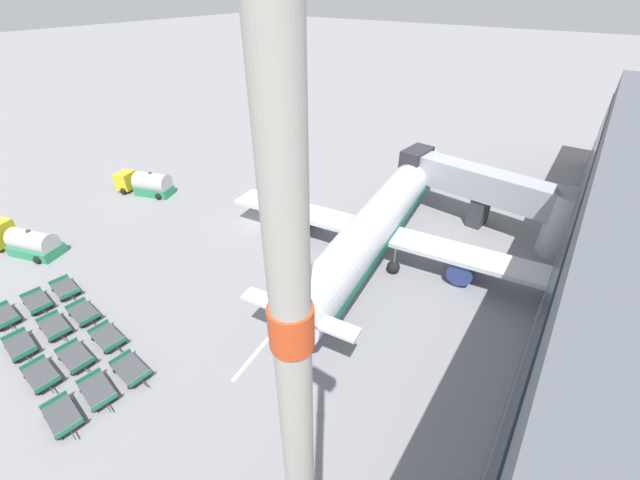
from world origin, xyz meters
TOP-DOWN VIEW (x-y plane):
  - ground_plane at (0.00, 0.00)m, footprint 500.00×500.00m
  - jet_bridge at (23.43, 14.20)m, footprint 20.81×6.21m
  - airplane at (14.19, 3.09)m, footprint 32.79×38.16m
  - fuel_tanker_primary at (-15.36, -18.05)m, footprint 8.57×5.05m
  - fuel_tanker_secondary at (-16.67, -2.60)m, footprint 7.83×4.71m
  - baggage_dolly_row_near_col_a at (-6.20, -23.85)m, footprint 3.75×1.92m
  - baggage_dolly_row_near_col_b at (-1.65, -24.49)m, footprint 3.77×2.01m
  - baggage_dolly_row_near_col_c at (2.51, -24.85)m, footprint 3.76×1.93m
  - baggage_dolly_row_near_col_d at (6.92, -25.57)m, footprint 3.78×2.05m
  - baggage_dolly_row_mid_a_col_a at (-5.81, -21.43)m, footprint 3.77×2.00m
  - baggage_dolly_row_mid_a_col_b at (-1.55, -22.01)m, footprint 3.77×2.00m
  - baggage_dolly_row_mid_a_col_c at (2.89, -22.63)m, footprint 3.76×1.93m
  - baggage_dolly_row_mid_a_col_d at (6.97, -23.26)m, footprint 3.79×2.10m
  - baggage_dolly_row_mid_b_col_a at (-5.60, -19.14)m, footprint 3.78×2.03m
  - baggage_dolly_row_mid_b_col_b at (-1.15, -19.83)m, footprint 3.76×1.94m
  - baggage_dolly_row_mid_b_col_c at (3.04, -20.19)m, footprint 3.76×1.94m
  - baggage_dolly_row_mid_b_col_d at (7.26, -20.93)m, footprint 3.76×1.93m
  - stand_guidance_stripe at (12.14, -4.83)m, footprint 3.32×24.88m

SIDE VIEW (x-z plane):
  - ground_plane at x=0.00m, z-range 0.00..0.00m
  - stand_guidance_stripe at x=12.14m, z-range 0.00..0.01m
  - baggage_dolly_row_near_col_a at x=-6.20m, z-range 0.02..0.94m
  - baggage_dolly_row_near_col_b at x=-1.65m, z-range 0.02..0.94m
  - baggage_dolly_row_near_col_c at x=2.51m, z-range 0.02..0.94m
  - baggage_dolly_row_near_col_d at x=6.92m, z-range 0.02..0.94m
  - baggage_dolly_row_mid_a_col_a at x=-5.81m, z-range 0.02..0.94m
  - baggage_dolly_row_mid_a_col_b at x=-1.55m, z-range 0.02..0.94m
  - baggage_dolly_row_mid_a_col_c at x=2.89m, z-range 0.02..0.94m
  - baggage_dolly_row_mid_a_col_d at x=6.97m, z-range 0.02..0.94m
  - baggage_dolly_row_mid_b_col_a at x=-5.60m, z-range 0.02..0.94m
  - baggage_dolly_row_mid_b_col_b at x=-1.15m, z-range 0.02..0.94m
  - baggage_dolly_row_mid_b_col_c at x=3.04m, z-range 0.02..0.94m
  - baggage_dolly_row_mid_b_col_d at x=7.26m, z-range 0.02..0.94m
  - fuel_tanker_primary at x=-15.36m, z-range -0.19..2.73m
  - fuel_tanker_secondary at x=-16.67m, z-range -0.25..2.96m
  - airplane at x=14.19m, z-range -2.54..9.38m
  - jet_bridge at x=23.43m, z-range 0.81..7.75m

